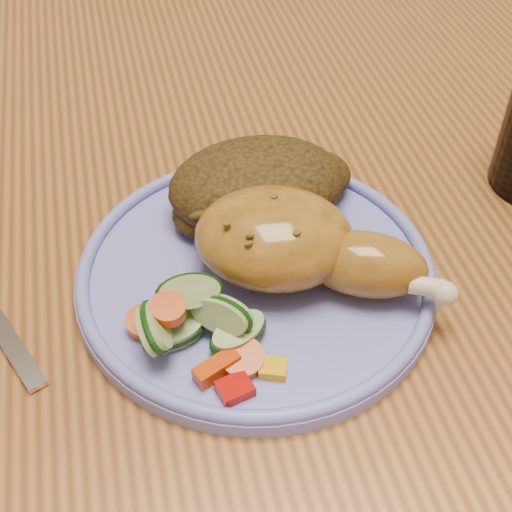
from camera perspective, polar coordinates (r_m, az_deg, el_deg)
The scene contains 7 objects.
dining_table at distance 0.69m, azimuth 5.88°, elevation 1.69°, with size 0.90×1.40×0.75m.
chair_far at distance 1.28m, azimuth -3.33°, elevation 14.90°, with size 0.42×0.42×0.91m.
plate at distance 0.53m, azimuth 0.00°, elevation -1.62°, with size 0.26×0.26×0.01m, color #6F73D1.
plate_rim at distance 0.52m, azimuth 0.00°, elevation -0.78°, with size 0.26×0.26×0.01m, color #6F73D1.
chicken_leg at distance 0.50m, azimuth 3.21°, elevation 0.96°, with size 0.18×0.14×0.06m.
rice_pilaf at distance 0.56m, azimuth 0.35°, elevation 5.61°, with size 0.15×0.10×0.06m.
vegetable_pile at distance 0.47m, azimuth -4.74°, elevation -5.55°, with size 0.10×0.10×0.05m.
Camera 1 is at (-0.18, -0.47, 1.14)m, focal length 50.00 mm.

